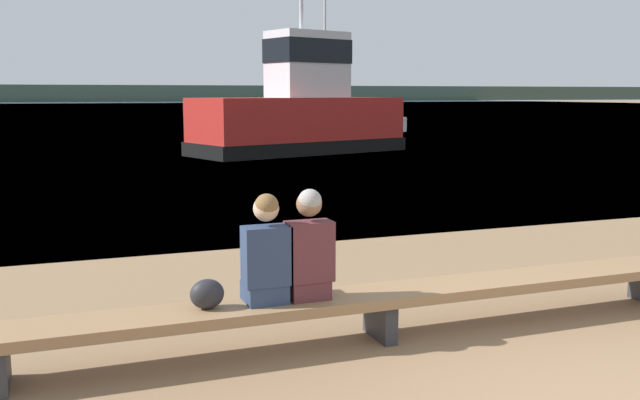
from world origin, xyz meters
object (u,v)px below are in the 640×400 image
(bench_main, at_px, (380,299))
(person_right, at_px, (309,249))
(tugboat_red, at_px, (301,115))
(shopping_bag, at_px, (207,294))
(person_left, at_px, (266,254))
(moored_sailboat, at_px, (331,126))

(bench_main, relative_size, person_right, 7.19)
(tugboat_red, bearing_deg, bench_main, 145.51)
(bench_main, height_order, shopping_bag, shopping_bag)
(person_left, xyz_separation_m, tugboat_red, (6.86, 18.93, 0.52))
(person_right, height_order, moored_sailboat, moored_sailboat)
(bench_main, bearing_deg, person_right, -179.57)
(person_left, xyz_separation_m, person_right, (0.37, -0.00, 0.01))
(person_left, relative_size, person_right, 0.98)
(person_right, distance_m, moored_sailboat, 31.75)
(bench_main, height_order, moored_sailboat, moored_sailboat)
(bench_main, relative_size, shopping_bag, 24.47)
(shopping_bag, distance_m, moored_sailboat, 32.05)
(person_left, relative_size, moored_sailboat, 0.09)
(shopping_bag, height_order, tugboat_red, tugboat_red)
(shopping_bag, bearing_deg, tugboat_red, 68.78)
(person_right, bearing_deg, moored_sailboat, 68.16)
(person_right, bearing_deg, tugboat_red, 71.08)
(person_left, distance_m, person_right, 0.37)
(person_left, height_order, person_right, person_right)
(moored_sailboat, bearing_deg, bench_main, 136.03)
(tugboat_red, bearing_deg, person_left, 142.71)
(person_left, xyz_separation_m, shopping_bag, (-0.49, 0.02, -0.29))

